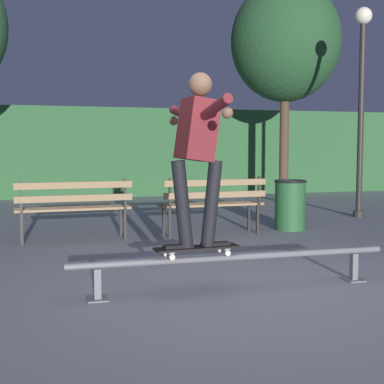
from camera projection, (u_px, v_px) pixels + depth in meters
name	position (u px, v px, depth m)	size (l,w,h in m)	color
ground_plane	(239.00, 293.00, 4.92)	(90.00, 90.00, 0.00)	gray
hedge_backdrop	(103.00, 152.00, 14.87)	(24.00, 1.20, 2.38)	#2D5B33
grind_rail	(234.00, 262.00, 5.02)	(3.07, 0.18, 0.33)	slate
skateboard	(197.00, 248.00, 4.91)	(0.79, 0.26, 0.09)	black
skateboarder	(197.00, 144.00, 4.83)	(0.63, 1.41, 1.56)	black
park_bench_leftmost	(74.00, 203.00, 7.59)	(1.62, 0.49, 0.88)	#282623
park_bench_left_center	(213.00, 200.00, 8.15)	(1.62, 0.49, 0.88)	#282623
tree_far_right	(285.00, 42.00, 12.82)	(2.58, 2.58, 5.24)	#4C3828
lamp_post_right	(362.00, 85.00, 10.12)	(0.32, 0.32, 3.90)	#282623
trash_can	(290.00, 204.00, 8.70)	(0.52, 0.52, 0.80)	#23562D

